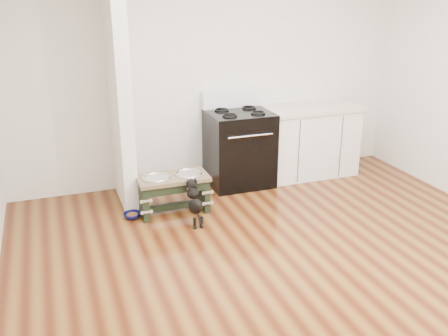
% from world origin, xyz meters
% --- Properties ---
extents(ground, '(5.00, 5.00, 0.00)m').
position_xyz_m(ground, '(0.00, 0.00, 0.00)').
color(ground, '#461C0C').
rests_on(ground, ground).
extents(room_shell, '(5.00, 5.00, 5.00)m').
position_xyz_m(room_shell, '(0.00, 0.00, 1.62)').
color(room_shell, silver).
rests_on(room_shell, ground).
extents(partition_wall, '(0.15, 0.80, 2.70)m').
position_xyz_m(partition_wall, '(-1.18, 2.10, 1.35)').
color(partition_wall, silver).
rests_on(partition_wall, ground).
extents(oven_range, '(0.76, 0.69, 1.14)m').
position_xyz_m(oven_range, '(0.25, 2.16, 0.48)').
color(oven_range, black).
rests_on(oven_range, ground).
extents(cabinet_run, '(1.24, 0.64, 0.91)m').
position_xyz_m(cabinet_run, '(1.23, 2.18, 0.45)').
color(cabinet_run, white).
rests_on(cabinet_run, ground).
extents(dog_feeder, '(0.77, 0.41, 0.44)m').
position_xyz_m(dog_feeder, '(-0.74, 1.61, 0.30)').
color(dog_feeder, black).
rests_on(dog_feeder, ground).
extents(puppy, '(0.13, 0.39, 0.47)m').
position_xyz_m(puppy, '(-0.60, 1.26, 0.26)').
color(puppy, black).
rests_on(puppy, ground).
extents(floor_bowl, '(0.24, 0.24, 0.06)m').
position_xyz_m(floor_bowl, '(-1.20, 1.61, 0.03)').
color(floor_bowl, '#0B0F52').
rests_on(floor_bowl, ground).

